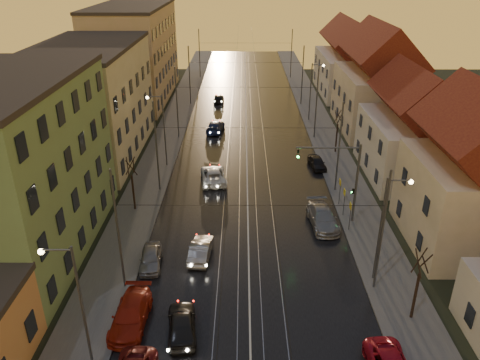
{
  "coord_description": "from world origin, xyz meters",
  "views": [
    {
      "loc": [
        -0.48,
        -17.04,
        20.63
      ],
      "look_at": [
        -0.71,
        21.51,
        2.34
      ],
      "focal_mm": 35.0,
      "sensor_mm": 36.0,
      "label": 1
    }
  ],
  "objects_px": {
    "driving_car_0": "(182,324)",
    "parked_right_2": "(317,163)",
    "driving_car_3": "(215,127)",
    "driving_car_4": "(219,98)",
    "street_lamp_2": "(161,124)",
    "driving_car_1": "(201,250)",
    "parked_left_2": "(131,315)",
    "traffic_light_mast": "(345,174)",
    "parked_left_3": "(151,258)",
    "street_lamp_1": "(386,220)",
    "driving_car_2": "(213,175)",
    "parked_right_1": "(323,217)",
    "street_lamp_0": "(75,297)",
    "street_lamp_3": "(313,86)"
  },
  "relations": [
    {
      "from": "street_lamp_1",
      "to": "parked_left_3",
      "type": "height_order",
      "value": "street_lamp_1"
    },
    {
      "from": "driving_car_1",
      "to": "driving_car_2",
      "type": "bearing_deg",
      "value": -85.99
    },
    {
      "from": "driving_car_3",
      "to": "driving_car_4",
      "type": "relative_size",
      "value": 1.27
    },
    {
      "from": "driving_car_4",
      "to": "driving_car_3",
      "type": "bearing_deg",
      "value": 91.75
    },
    {
      "from": "street_lamp_2",
      "to": "parked_right_2",
      "type": "height_order",
      "value": "street_lamp_2"
    },
    {
      "from": "driving_car_3",
      "to": "traffic_light_mast",
      "type": "bearing_deg",
      "value": 123.93
    },
    {
      "from": "parked_left_2",
      "to": "parked_right_2",
      "type": "relative_size",
      "value": 1.36
    },
    {
      "from": "traffic_light_mast",
      "to": "driving_car_0",
      "type": "xyz_separation_m",
      "value": [
        -12.11,
        -13.34,
        -3.88
      ]
    },
    {
      "from": "parked_right_2",
      "to": "parked_left_3",
      "type": "bearing_deg",
      "value": -137.0
    },
    {
      "from": "street_lamp_1",
      "to": "parked_right_1",
      "type": "distance_m",
      "value": 8.98
    },
    {
      "from": "street_lamp_0",
      "to": "driving_car_1",
      "type": "distance_m",
      "value": 12.71
    },
    {
      "from": "driving_car_0",
      "to": "driving_car_4",
      "type": "bearing_deg",
      "value": -97.48
    },
    {
      "from": "street_lamp_0",
      "to": "parked_right_2",
      "type": "height_order",
      "value": "street_lamp_0"
    },
    {
      "from": "street_lamp_3",
      "to": "driving_car_1",
      "type": "distance_m",
      "value": 35.93
    },
    {
      "from": "driving_car_3",
      "to": "driving_car_4",
      "type": "xyz_separation_m",
      "value": [
        -0.23,
        13.86,
        -0.05
      ]
    },
    {
      "from": "traffic_light_mast",
      "to": "driving_car_2",
      "type": "bearing_deg",
      "value": 144.75
    },
    {
      "from": "driving_car_3",
      "to": "parked_left_3",
      "type": "relative_size",
      "value": 1.26
    },
    {
      "from": "driving_car_1",
      "to": "driving_car_2",
      "type": "relative_size",
      "value": 0.8
    },
    {
      "from": "street_lamp_2",
      "to": "street_lamp_3",
      "type": "xyz_separation_m",
      "value": [
        18.21,
        16.0,
        0.0
      ]
    },
    {
      "from": "driving_car_0",
      "to": "parked_right_1",
      "type": "bearing_deg",
      "value": -136.87
    },
    {
      "from": "driving_car_1",
      "to": "driving_car_3",
      "type": "xyz_separation_m",
      "value": [
        -0.43,
        28.66,
        0.01
      ]
    },
    {
      "from": "street_lamp_0",
      "to": "street_lamp_2",
      "type": "relative_size",
      "value": 1.0
    },
    {
      "from": "parked_left_2",
      "to": "street_lamp_2",
      "type": "bearing_deg",
      "value": 95.42
    },
    {
      "from": "street_lamp_0",
      "to": "driving_car_3",
      "type": "relative_size",
      "value": 1.67
    },
    {
      "from": "street_lamp_3",
      "to": "parked_right_1",
      "type": "xyz_separation_m",
      "value": [
        -2.77,
        -28.52,
        -4.13
      ]
    },
    {
      "from": "driving_car_2",
      "to": "parked_left_2",
      "type": "height_order",
      "value": "parked_left_2"
    },
    {
      "from": "street_lamp_2",
      "to": "driving_car_3",
      "type": "distance_m",
      "value": 13.09
    },
    {
      "from": "driving_car_3",
      "to": "parked_left_2",
      "type": "bearing_deg",
      "value": 91.33
    },
    {
      "from": "parked_left_2",
      "to": "traffic_light_mast",
      "type": "bearing_deg",
      "value": 40.66
    },
    {
      "from": "street_lamp_2",
      "to": "driving_car_0",
      "type": "bearing_deg",
      "value": -78.88
    },
    {
      "from": "street_lamp_1",
      "to": "traffic_light_mast",
      "type": "distance_m",
      "value": 8.08
    },
    {
      "from": "driving_car_1",
      "to": "driving_car_4",
      "type": "xyz_separation_m",
      "value": [
        -0.66,
        42.52,
        -0.04
      ]
    },
    {
      "from": "driving_car_4",
      "to": "parked_right_2",
      "type": "xyz_separation_m",
      "value": [
        11.89,
        -25.61,
        -0.02
      ]
    },
    {
      "from": "driving_car_0",
      "to": "parked_right_2",
      "type": "bearing_deg",
      "value": -122.86
    },
    {
      "from": "parked_left_2",
      "to": "parked_left_3",
      "type": "xyz_separation_m",
      "value": [
        0.13,
        6.17,
        -0.08
      ]
    },
    {
      "from": "street_lamp_0",
      "to": "street_lamp_2",
      "type": "bearing_deg",
      "value": 90.0
    },
    {
      "from": "street_lamp_2",
      "to": "driving_car_1",
      "type": "bearing_deg",
      "value": -72.48
    },
    {
      "from": "driving_car_3",
      "to": "parked_left_2",
      "type": "xyz_separation_m",
      "value": [
        -3.32,
        -35.9,
        0.03
      ]
    },
    {
      "from": "driving_car_1",
      "to": "driving_car_3",
      "type": "relative_size",
      "value": 0.86
    },
    {
      "from": "driving_car_3",
      "to": "driving_car_2",
      "type": "bearing_deg",
      "value": 98.88
    },
    {
      "from": "driving_car_0",
      "to": "parked_right_1",
      "type": "height_order",
      "value": "parked_right_1"
    },
    {
      "from": "street_lamp_2",
      "to": "driving_car_2",
      "type": "xyz_separation_m",
      "value": [
        5.65,
        -3.91,
        -4.17
      ]
    },
    {
      "from": "street_lamp_3",
      "to": "driving_car_2",
      "type": "xyz_separation_m",
      "value": [
        -12.56,
        -19.91,
        -4.17
      ]
    },
    {
      "from": "driving_car_0",
      "to": "driving_car_1",
      "type": "distance_m",
      "value": 8.03
    },
    {
      "from": "parked_right_1",
      "to": "parked_right_2",
      "type": "xyz_separation_m",
      "value": [
        1.27,
        12.11,
        -0.13
      ]
    },
    {
      "from": "driving_car_2",
      "to": "parked_left_2",
      "type": "xyz_separation_m",
      "value": [
        -3.92,
        -20.66,
        0.0
      ]
    },
    {
      "from": "driving_car_2",
      "to": "parked_right_2",
      "type": "xyz_separation_m",
      "value": [
        11.06,
        3.49,
        -0.1
      ]
    },
    {
      "from": "driving_car_0",
      "to": "driving_car_4",
      "type": "xyz_separation_m",
      "value": [
        -0.17,
        50.54,
        -0.08
      ]
    },
    {
      "from": "driving_car_2",
      "to": "parked_left_2",
      "type": "distance_m",
      "value": 21.02
    },
    {
      "from": "street_lamp_2",
      "to": "driving_car_4",
      "type": "relative_size",
      "value": 2.12
    }
  ]
}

